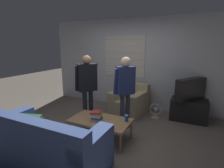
% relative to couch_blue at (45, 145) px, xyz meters
% --- Properties ---
extents(ground_plane, '(16.00, 16.00, 0.00)m').
position_rel_couch_blue_xyz_m(ground_plane, '(0.30, 1.10, -0.33)').
color(ground_plane, '#665B51').
extents(wall_back, '(5.20, 0.08, 2.55)m').
position_rel_couch_blue_xyz_m(wall_back, '(0.29, 3.13, 0.95)').
color(wall_back, '#ADB2B7').
rests_on(wall_back, ground_plane).
extents(couch_blue, '(1.91, 0.82, 0.86)m').
position_rel_couch_blue_xyz_m(couch_blue, '(0.00, 0.00, 0.00)').
color(couch_blue, '#384C7F').
rests_on(couch_blue, ground_plane).
extents(armchair_beige, '(0.95, 1.02, 0.78)m').
position_rel_couch_blue_xyz_m(armchair_beige, '(0.45, 2.59, -0.02)').
color(armchair_beige, tan).
rests_on(armchair_beige, ground_plane).
extents(coffee_table, '(1.17, 0.65, 0.40)m').
position_rel_couch_blue_xyz_m(coffee_table, '(0.39, 1.03, 0.03)').
color(coffee_table, '#9E754C').
rests_on(coffee_table, ground_plane).
extents(tv_stand, '(0.84, 0.50, 0.53)m').
position_rel_couch_blue_xyz_m(tv_stand, '(1.94, 2.73, -0.07)').
color(tv_stand, black).
rests_on(tv_stand, ground_plane).
extents(tv, '(0.67, 0.82, 0.52)m').
position_rel_couch_blue_xyz_m(tv, '(1.93, 2.74, 0.45)').
color(tv, black).
rests_on(tv, tv_stand).
extents(person_left_standing, '(0.53, 0.78, 1.60)m').
position_rel_couch_blue_xyz_m(person_left_standing, '(-0.20, 1.51, 0.68)').
color(person_left_standing, black).
rests_on(person_left_standing, ground_plane).
extents(person_right_standing, '(0.53, 0.76, 1.58)m').
position_rel_couch_blue_xyz_m(person_right_standing, '(0.65, 1.68, 0.66)').
color(person_right_standing, '#33384C').
rests_on(person_right_standing, ground_plane).
extents(book_stack, '(0.23, 0.20, 0.18)m').
position_rel_couch_blue_xyz_m(book_stack, '(0.35, 0.97, 0.16)').
color(book_stack, beige).
rests_on(book_stack, coffee_table).
extents(soda_can, '(0.07, 0.07, 0.13)m').
position_rel_couch_blue_xyz_m(soda_can, '(0.89, 1.17, 0.13)').
color(soda_can, '#194C9E').
rests_on(soda_can, coffee_table).
extents(spare_remote, '(0.10, 0.13, 0.02)m').
position_rel_couch_blue_xyz_m(spare_remote, '(0.12, 1.21, 0.08)').
color(spare_remote, black).
rests_on(spare_remote, coffee_table).
extents(floor_fan, '(0.30, 0.20, 0.38)m').
position_rel_couch_blue_xyz_m(floor_fan, '(1.18, 2.51, -0.16)').
color(floor_fan, '#A8A8AD').
rests_on(floor_fan, ground_plane).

